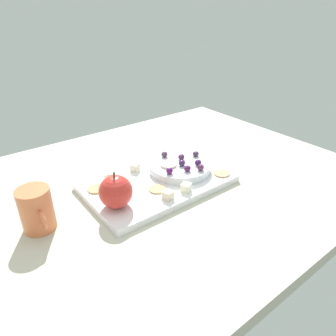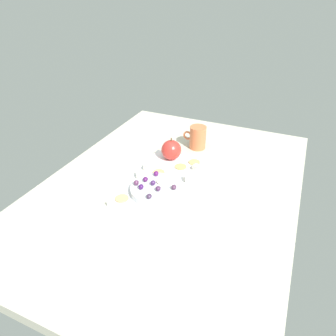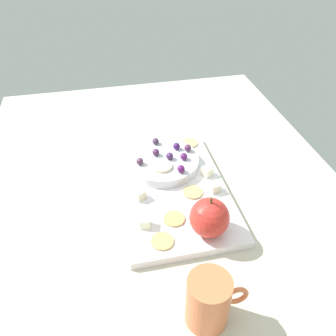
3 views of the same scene
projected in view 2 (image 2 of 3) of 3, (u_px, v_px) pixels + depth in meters
The scene contains 23 objects.
table at pixel (171, 188), 110.55cm from camera, with size 118.97×86.39×3.59cm, color beige.
platter at pixel (165, 182), 109.18cm from camera, with size 38.42×24.30×1.83cm, color white.
serving_dish at pixel (157, 190), 101.68cm from camera, with size 17.44×17.44×2.26cm, color silver.
apple_whole at pixel (171, 150), 119.39cm from camera, with size 7.85×7.85×7.85cm, color red.
apple_stem at pixel (171, 140), 117.01cm from camera, with size 0.50×0.50×1.20cm, color brown.
cheese_cube_0 at pixel (147, 167), 113.88cm from camera, with size 2.18×2.18×2.18cm, color beige.
cheese_cube_1 at pixel (140, 175), 109.43cm from camera, with size 2.18×2.18×2.18cm, color #F9F2CE.
cheese_cube_2 at pixel (196, 168), 113.64cm from camera, with size 2.18×2.18×2.18cm, color white.
cheese_cube_3 at pixel (188, 179), 107.19cm from camera, with size 2.18×2.18×2.18cm, color #EEE9C8.
cracker_0 at pixel (194, 162), 118.68cm from camera, with size 4.45×4.45×0.40cm, color tan.
cracker_1 at pixel (181, 167), 115.69cm from camera, with size 4.45×4.45×0.40cm, color tan.
cracker_2 at pixel (159, 172), 112.39cm from camera, with size 4.45×4.45×0.40cm, color tan.
cracker_3 at pixel (122, 198), 99.12cm from camera, with size 4.45×4.45×0.40cm, color tan.
grape_0 at pixel (149, 196), 95.46cm from camera, with size 1.89×1.70×1.55cm, color #422E4A.
grape_1 at pixel (136, 183), 101.57cm from camera, with size 1.89×1.70×1.79cm, color #592C50.
grape_2 at pixel (153, 183), 101.59cm from camera, with size 1.89×1.70×1.70cm, color #442459.
grape_3 at pixel (145, 179), 103.42cm from camera, with size 1.89×1.70×1.67cm, color #531C5A.
grape_4 at pixel (158, 188), 98.86cm from camera, with size 1.89×1.70×1.69cm, color #48274C.
grape_5 at pixel (156, 174), 106.34cm from camera, with size 1.89×1.70×1.77cm, color #58185F.
grape_6 at pixel (174, 187), 99.50cm from camera, with size 1.89×1.70×1.68cm, color #51304B.
grape_7 at pixel (141, 187), 99.65cm from camera, with size 1.89×1.70×1.71cm, color #41195B.
apple_slice_0 at pixel (163, 181), 103.30cm from camera, with size 4.55×4.55×0.60cm, color beige.
cup at pixel (197, 137), 130.70cm from camera, with size 7.00×10.20×9.85cm.
Camera 2 is at (-82.80, -35.43, 66.32)cm, focal length 32.67 mm.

